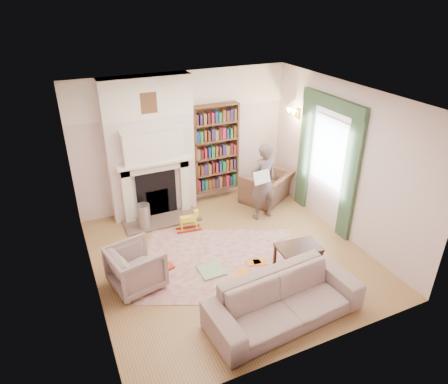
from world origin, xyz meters
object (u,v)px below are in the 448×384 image
man_reading (263,182)px  coffee_table (298,258)px  sofa (284,300)px  rocking_horse (188,221)px  paraffin_heater (144,217)px  bookcase (215,148)px  armchair_left (136,268)px  armchair_reading (267,187)px

man_reading → coffee_table: 1.85m
sofa → rocking_horse: sofa is taller
rocking_horse → man_reading: bearing=1.7°
coffee_table → paraffin_heater: paraffin_heater is taller
coffee_table → sofa: bearing=-127.8°
sofa → man_reading: bearing=62.7°
sofa → coffee_table: size_ratio=3.17×
bookcase → man_reading: (0.51, -1.17, -0.37)m
paraffin_heater → armchair_left: bearing=-108.5°
bookcase → coffee_table: size_ratio=2.64×
armchair_reading → coffee_table: size_ratio=1.43×
armchair_left → paraffin_heater: armchair_left is taller
sofa → armchair_reading: bearing=59.8°
paraffin_heater → rocking_horse: bearing=-26.6°
bookcase → sofa: bookcase is taller
paraffin_heater → rocking_horse: size_ratio=1.15×
bookcase → armchair_left: bearing=-136.1°
bookcase → armchair_left: 3.30m
paraffin_heater → rocking_horse: paraffin_heater is taller
rocking_horse → paraffin_heater: bearing=160.1°
bookcase → armchair_reading: bookcase is taller
coffee_table → armchair_reading: bearing=77.5°
sofa → coffee_table: sofa is taller
armchair_reading → paraffin_heater: (-2.74, -0.09, -0.05)m
armchair_left → sofa: (1.72, -1.54, -0.02)m
paraffin_heater → coffee_table: bearing=-48.2°
bookcase → armchair_reading: size_ratio=1.85×
coffee_table → paraffin_heater: (-2.00, 2.24, 0.05)m
armchair_left → rocking_horse: (1.27, 1.18, -0.14)m
bookcase → paraffin_heater: bearing=-159.7°
sofa → paraffin_heater: sofa is taller
armchair_left → man_reading: size_ratio=0.48×
paraffin_heater → sofa: bearing=-68.9°
armchair_reading → man_reading: 0.89m
armchair_left → man_reading: bearing=-82.2°
paraffin_heater → rocking_horse: (0.75, -0.38, -0.06)m
bookcase → paraffin_heater: bookcase is taller
armchair_left → paraffin_heater: (0.52, 1.56, -0.07)m
armchair_reading → sofa: size_ratio=0.45×
sofa → paraffin_heater: bearing=106.7°
armchair_reading → man_reading: size_ratio=0.62×
armchair_left → coffee_table: armchair_left is taller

